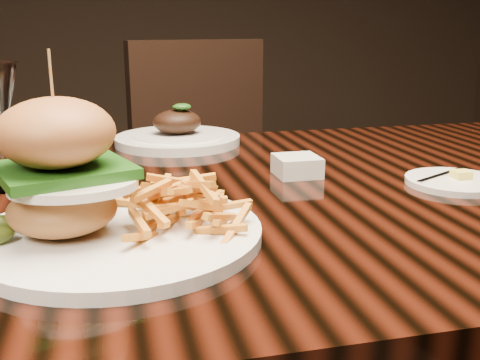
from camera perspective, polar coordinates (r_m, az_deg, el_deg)
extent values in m
cube|color=black|center=(0.86, -1.91, -2.21)|extent=(1.60, 0.90, 0.04)
cube|color=black|center=(1.63, 21.82, -8.78)|extent=(0.06, 0.06, 0.71)
cylinder|color=white|center=(0.67, -12.12, -5.35)|extent=(0.33, 0.33, 0.01)
ellipsoid|color=olive|center=(0.66, -17.57, -2.88)|extent=(0.12, 0.12, 0.05)
ellipsoid|color=silver|center=(0.63, -16.51, -0.52)|extent=(0.14, 0.11, 0.01)
ellipsoid|color=#FCA00D|center=(0.62, -14.14, -0.12)|extent=(0.03, 0.03, 0.01)
cube|color=#215A16|center=(0.65, -17.88, 0.76)|extent=(0.17, 0.16, 0.01)
ellipsoid|color=brown|center=(0.64, -18.20, 4.61)|extent=(0.13, 0.13, 0.08)
cylinder|color=#A5804D|center=(0.63, -18.49, 8.02)|extent=(0.00, 0.00, 0.10)
cylinder|color=white|center=(0.94, 20.98, -0.17)|extent=(0.15, 0.15, 0.01)
cube|color=#FBE352|center=(0.95, 21.55, 0.52)|extent=(0.03, 0.03, 0.01)
cube|color=silver|center=(0.95, 19.84, 0.49)|extent=(0.12, 0.07, 0.00)
cube|color=white|center=(0.94, 5.81, 1.44)|extent=(0.08, 0.08, 0.03)
cylinder|color=white|center=(0.94, -22.62, -0.65)|extent=(0.07, 0.07, 0.00)
cylinder|color=white|center=(0.92, -22.94, 2.41)|extent=(0.01, 0.01, 0.10)
cylinder|color=white|center=(0.90, -17.82, 1.81)|extent=(0.06, 0.06, 0.08)
cylinder|color=white|center=(1.20, -6.35, 4.09)|extent=(0.26, 0.26, 0.02)
cylinder|color=white|center=(1.20, -6.35, 4.18)|extent=(0.19, 0.19, 0.02)
ellipsoid|color=black|center=(1.19, -6.40, 5.90)|extent=(0.10, 0.08, 0.05)
ellipsoid|color=#215A16|center=(1.18, -5.94, 7.41)|extent=(0.04, 0.03, 0.01)
cube|color=black|center=(1.73, -1.37, -2.87)|extent=(0.56, 0.56, 0.06)
cube|color=black|center=(1.86, -4.29, 6.30)|extent=(0.46, 0.16, 0.50)
cylinder|color=black|center=(1.59, -4.54, -13.51)|extent=(0.04, 0.04, 0.45)
cylinder|color=black|center=(1.75, 7.16, -10.68)|extent=(0.04, 0.04, 0.45)
cylinder|color=black|center=(1.91, -9.06, -8.49)|extent=(0.04, 0.04, 0.45)
cylinder|color=black|center=(2.05, 1.11, -6.61)|extent=(0.04, 0.04, 0.45)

